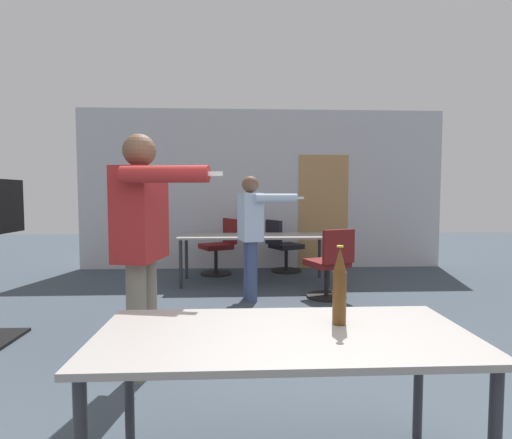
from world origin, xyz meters
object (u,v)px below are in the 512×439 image
object	(u,v)px
office_chair_far_right	(283,248)
office_chair_side_rolled	(220,248)
office_chair_near_pushed	(330,266)
person_near_casual	(251,226)
beer_bottle	(340,287)
person_far_watching	(143,232)

from	to	relation	value
office_chair_far_right	office_chair_side_rolled	bearing A→B (deg)	-111.14
office_chair_near_pushed	person_near_casual	bearing A→B (deg)	158.45
office_chair_side_rolled	beer_bottle	bearing A→B (deg)	162.46
office_chair_far_right	office_chair_near_pushed	distance (m)	1.83
office_chair_side_rolled	office_chair_far_right	world-z (taller)	office_chair_side_rolled
person_near_casual	office_chair_far_right	world-z (taller)	person_near_casual
office_chair_far_right	beer_bottle	world-z (taller)	beer_bottle
office_chair_side_rolled	office_chair_far_right	bearing A→B (deg)	-110.58
person_far_watching	office_chair_near_pushed	bearing A→B (deg)	147.88
office_chair_far_right	beer_bottle	xyz separation A→B (m)	(-0.29, -4.94, 0.49)
office_chair_near_pushed	beer_bottle	xyz separation A→B (m)	(-0.70, -3.15, 0.48)
office_chair_far_right	office_chair_near_pushed	bearing A→B (deg)	-14.40
person_far_watching	person_near_casual	bearing A→B (deg)	167.53
office_chair_far_right	beer_bottle	bearing A→B (deg)	-30.65
person_near_casual	office_chair_near_pushed	world-z (taller)	person_near_casual
office_chair_side_rolled	office_chair_far_right	xyz separation A→B (m)	(1.07, 0.11, -0.02)
office_chair_side_rolled	beer_bottle	distance (m)	4.91
person_far_watching	office_chair_near_pushed	world-z (taller)	person_far_watching
office_chair_near_pushed	office_chair_far_right	bearing A→B (deg)	82.36
person_near_casual	office_chair_near_pushed	xyz separation A→B (m)	(1.01, -0.02, -0.52)
person_far_watching	office_chair_near_pushed	xyz separation A→B (m)	(1.88, 2.06, -0.65)
office_chair_far_right	beer_bottle	size ratio (longest dim) A/B	2.38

